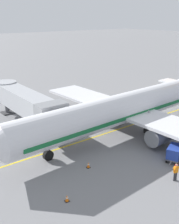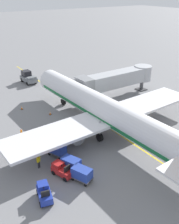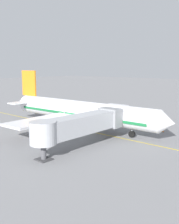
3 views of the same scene
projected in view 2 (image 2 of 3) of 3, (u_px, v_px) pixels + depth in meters
ground_plane at (112, 130)px, 37.55m from camera, size 400.00×400.00×0.00m
gate_lead_in_line at (112, 130)px, 37.55m from camera, size 0.24×80.00×0.01m
parked_airliner at (105, 111)px, 36.00m from camera, size 30.20×37.31×10.63m
jet_bridge at (117, 79)px, 47.50m from camera, size 16.30×3.50×4.98m
pushback_tractor at (28, 77)px, 55.75m from camera, size 2.41×4.50×2.40m
baggage_tug_lead at (44, 193)px, 25.13m from camera, size 1.79×2.71×1.62m
baggage_tug_trailing at (62, 170)px, 28.26m from camera, size 1.91×2.74×1.62m
baggage_cart_front at (47, 139)px, 33.63m from camera, size 2.04×2.94×1.58m
baggage_cart_second_in_train at (57, 149)px, 31.54m from camera, size 2.04×2.94×1.58m
baggage_cart_third_in_train at (71, 163)px, 28.93m from camera, size 2.04×2.94×1.58m
baggage_cart_tail_end at (82, 173)px, 27.38m from camera, size 2.04×2.94×1.58m
ground_crew_wing_walker at (39, 161)px, 29.34m from camera, size 0.68×0.43×1.69m
ground_crew_loader at (76, 134)px, 34.62m from camera, size 0.67×0.44×1.69m
ground_crew_marshaller at (22, 134)px, 34.70m from camera, size 0.33×0.72×1.69m
safety_cone_nose_left at (50, 113)px, 41.93m from camera, size 0.36×0.36×0.59m
safety_cone_nose_right at (22, 108)px, 43.76m from camera, size 0.36×0.36×0.59m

